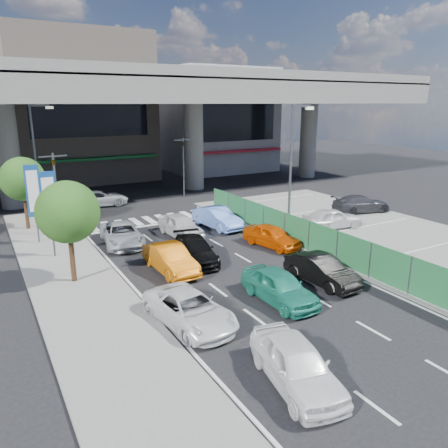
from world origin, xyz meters
TOP-DOWN VIEW (x-y plane):
  - ground at (0.00, 0.00)m, footprint 120.00×120.00m
  - parking_lot at (11.00, 2.00)m, footprint 12.00×28.00m
  - sidewalk_left at (-7.00, 4.00)m, footprint 4.00×30.00m
  - fence_run at (5.30, 1.00)m, footprint 0.16×22.00m
  - expressway at (0.00, 22.00)m, footprint 64.00×14.00m
  - building_center at (0.00, 32.97)m, footprint 14.00×10.90m
  - building_east at (16.00, 31.97)m, footprint 12.00×10.90m
  - traffic_light_left at (-6.20, 12.00)m, footprint 1.60×1.24m
  - traffic_light_right at (5.50, 19.00)m, footprint 1.60×1.24m
  - street_lamp_right at (7.17, 6.00)m, footprint 1.65×0.22m
  - street_lamp_left at (-6.33, 18.00)m, footprint 1.65×0.22m
  - signboard_near at (-7.20, 7.99)m, footprint 0.80×0.14m
  - signboard_far at (-7.60, 10.99)m, footprint 0.80×0.14m
  - tree_near at (-7.00, 4.00)m, footprint 2.80×2.80m
  - tree_far at (-7.80, 14.50)m, footprint 2.80×2.80m
  - van_white_back_left at (-2.88, -7.07)m, footprint 2.38×4.29m
  - sedan_white_mid_left at (-4.03, -2.19)m, footprint 2.55×4.62m
  - taxi_teal_mid at (0.08, -2.28)m, footprint 1.66×4.03m
  - hatch_black_mid_right at (2.95, -1.70)m, footprint 1.55×3.97m
  - taxi_orange_left at (-2.56, 3.09)m, footprint 1.53×4.11m
  - sedan_black_mid at (-0.83, 3.82)m, footprint 2.46×4.46m
  - taxi_orange_right at (4.10, 3.82)m, footprint 2.23×3.95m
  - wagon_silver_front_left at (-3.35, 8.48)m, footprint 2.67×4.79m
  - sedan_white_front_mid at (0.35, 8.30)m, footprint 1.80×4.12m
  - kei_truck_front_right at (3.26, 8.84)m, footprint 1.92×4.32m
  - crossing_wagon_silver at (-1.96, 19.12)m, footprint 4.68×2.36m
  - parked_sedan_white at (9.69, 4.82)m, footprint 4.19×2.17m
  - parked_sedan_dgrey at (14.68, 7.02)m, footprint 4.74×2.78m
  - traffic_cone at (7.32, 3.22)m, footprint 0.43×0.43m

SIDE VIEW (x-z plane):
  - ground at x=0.00m, z-range 0.00..0.00m
  - parking_lot at x=11.00m, z-range 0.00..0.06m
  - sidewalk_left at x=-7.00m, z-range 0.00..0.12m
  - traffic_cone at x=7.32m, z-range 0.06..0.80m
  - sedan_black_mid at x=-0.83m, z-range 0.00..1.22m
  - sedan_white_mid_left at x=-4.03m, z-range 0.00..1.22m
  - wagon_silver_front_left at x=-3.35m, z-range 0.00..1.27m
  - taxi_orange_right at x=4.10m, z-range 0.00..1.27m
  - crossing_wagon_silver at x=-1.96m, z-range 0.00..1.27m
  - hatch_black_mid_right at x=2.95m, z-range 0.00..1.29m
  - taxi_orange_left at x=-2.56m, z-range 0.00..1.34m
  - taxi_teal_mid at x=0.08m, z-range 0.00..1.37m
  - van_white_back_left at x=-2.88m, z-range 0.00..1.38m
  - sedan_white_front_mid at x=0.35m, z-range 0.00..1.38m
  - kei_truck_front_right at x=3.26m, z-range 0.00..1.38m
  - parked_sedan_dgrey at x=14.68m, z-range 0.06..1.35m
  - parked_sedan_white at x=9.69m, z-range 0.06..1.42m
  - fence_run at x=5.30m, z-range 0.00..1.80m
  - signboard_near at x=-7.20m, z-range 0.71..5.41m
  - signboard_far at x=-7.60m, z-range 0.71..5.41m
  - tree_near at x=-7.00m, z-range 0.99..5.79m
  - tree_far at x=-7.80m, z-range 0.99..5.79m
  - traffic_light_left at x=-6.20m, z-range 1.34..6.54m
  - traffic_light_right at x=5.50m, z-range 1.34..6.54m
  - street_lamp_right at x=7.17m, z-range 0.77..8.77m
  - street_lamp_left at x=-6.33m, z-range 0.77..8.77m
  - building_east at x=16.00m, z-range -0.01..11.99m
  - building_center at x=0.00m, z-range -0.01..14.99m
  - expressway at x=0.00m, z-range 3.39..14.14m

